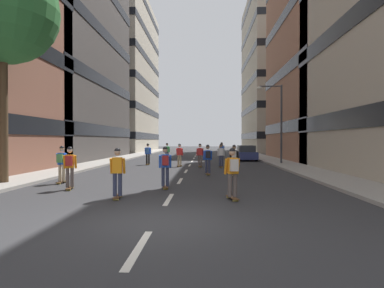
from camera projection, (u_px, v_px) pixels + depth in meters
ground_plane at (193, 160)px, 32.48m from camera, size 146.84×146.84×0.00m
sidewalk_left at (124, 158)px, 35.85m from camera, size 2.51×67.30×0.14m
sidewalk_right at (265, 158)px, 35.21m from camera, size 2.51×67.30×0.14m
lane_markings at (193, 160)px, 33.50m from camera, size 0.16×57.20×0.01m
building_left_mid at (46, 40)px, 33.81m from camera, size 13.05×20.40×25.03m
building_left_far at (115, 76)px, 59.46m from camera, size 13.05×23.81×27.68m
building_right_mid at (346, 50)px, 32.55m from camera, size 13.05×16.80×22.21m
building_right_far at (284, 74)px, 58.19m from camera, size 13.05×20.61×28.11m
parked_car_near at (246, 153)px, 32.30m from camera, size 1.82×4.40×1.52m
street_tree_near at (3, 10)px, 14.39m from camera, size 4.87×4.87×10.25m
streetlamp_right at (277, 115)px, 26.60m from camera, size 2.13×0.30×6.50m
skater_0 at (165, 165)px, 13.47m from camera, size 0.56×0.92×1.78m
skater_1 at (148, 153)px, 26.43m from camera, size 0.54×0.91×1.78m
skater_2 at (62, 162)px, 15.06m from camera, size 0.54×0.91×1.78m
skater_3 at (200, 154)px, 24.36m from camera, size 0.55×0.92×1.78m
skater_4 at (222, 149)px, 36.89m from camera, size 0.55×0.91×1.78m
skater_5 at (208, 158)px, 18.87m from camera, size 0.55×0.91×1.78m
skater_6 at (167, 151)px, 30.83m from camera, size 0.53×0.90×1.78m
skater_7 at (233, 170)px, 10.92m from camera, size 0.57×0.92×1.78m
skater_8 at (117, 170)px, 11.14m from camera, size 0.55×0.92×1.78m
skater_9 at (221, 154)px, 23.86m from camera, size 0.53×0.90×1.78m
skater_10 at (70, 165)px, 13.18m from camera, size 0.57×0.92×1.78m
skater_11 at (234, 158)px, 18.58m from camera, size 0.55×0.92×1.78m
skater_12 at (179, 154)px, 24.56m from camera, size 0.57×0.92×1.78m
skater_13 at (221, 148)px, 40.84m from camera, size 0.55×0.92×1.78m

